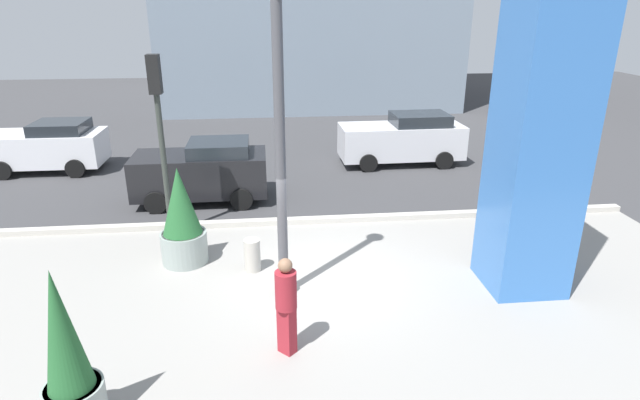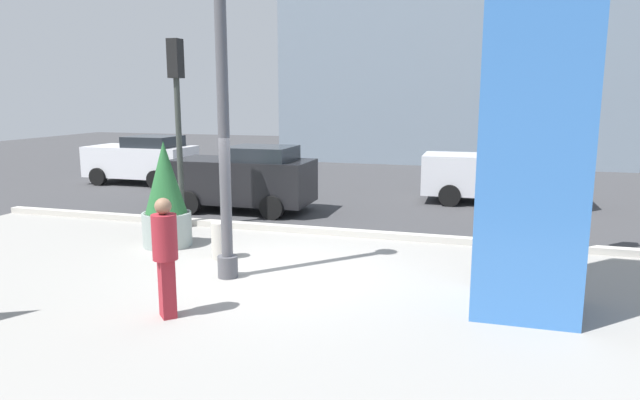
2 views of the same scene
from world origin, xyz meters
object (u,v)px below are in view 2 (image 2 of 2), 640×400
object	(u,v)px
lamp_post	(223,111)
pedestrian_on_sidewalk	(165,252)
traffic_light_corner	(177,102)
car_passing_lane	(502,173)
car_curb_west	(245,178)
concrete_bollard	(220,241)
art_pillar_blue	(535,96)
potted_plant_mid_plaza	(166,199)
traffic_light_far_side	(565,111)
car_intersection	(142,159)

from	to	relation	value
lamp_post	pedestrian_on_sidewalk	xyz separation A→B (m)	(-0.02, -1.96, -1.95)
traffic_light_corner	car_passing_lane	distance (m)	9.64
car_passing_lane	car_curb_west	xyz separation A→B (m)	(-6.93, -3.22, -0.01)
concrete_bollard	traffic_light_corner	distance (m)	4.08
art_pillar_blue	potted_plant_mid_plaza	distance (m)	7.70
potted_plant_mid_plaza	car_passing_lane	size ratio (longest dim) A/B	0.50
lamp_post	art_pillar_blue	world-z (taller)	art_pillar_blue
art_pillar_blue	potted_plant_mid_plaza	bearing A→B (deg)	166.16
car_passing_lane	pedestrian_on_sidewalk	distance (m)	11.84
traffic_light_corner	traffic_light_far_side	bearing A→B (deg)	-2.56
car_curb_west	pedestrian_on_sidewalk	world-z (taller)	car_curb_west
potted_plant_mid_plaza	car_intersection	xyz separation A→B (m)	(-5.71, 7.70, -0.15)
car_curb_west	art_pillar_blue	bearing A→B (deg)	-39.10
lamp_post	art_pillar_blue	distance (m)	4.97
concrete_bollard	car_intersection	xyz separation A→B (m)	(-7.26, 8.28, 0.52)
pedestrian_on_sidewalk	car_passing_lane	bearing A→B (deg)	66.18
lamp_post	art_pillar_blue	size ratio (longest dim) A/B	0.94
art_pillar_blue	traffic_light_corner	world-z (taller)	art_pillar_blue
traffic_light_far_side	car_passing_lane	distance (m)	6.38
lamp_post	traffic_light_corner	xyz separation A→B (m)	(-2.79, 3.27, 0.11)
potted_plant_mid_plaza	traffic_light_corner	xyz separation A→B (m)	(-0.58, 1.64, 2.02)
car_curb_west	car_passing_lane	bearing A→B (deg)	24.88
concrete_bollard	pedestrian_on_sidewalk	distance (m)	3.13
pedestrian_on_sidewalk	traffic_light_far_side	bearing A→B (deg)	40.19
lamp_post	pedestrian_on_sidewalk	distance (m)	2.76
traffic_light_far_side	concrete_bollard	bearing A→B (deg)	-163.86
traffic_light_corner	potted_plant_mid_plaza	bearing A→B (deg)	-70.57
concrete_bollard	car_curb_west	world-z (taller)	car_curb_west
lamp_post	car_passing_lane	xyz separation A→B (m)	(4.76, 8.88, -2.01)
traffic_light_corner	concrete_bollard	bearing A→B (deg)	-46.20
concrete_bollard	traffic_light_far_side	size ratio (longest dim) A/B	0.17
potted_plant_mid_plaza	car_curb_west	bearing A→B (deg)	89.50
traffic_light_corner	car_intersection	world-z (taller)	traffic_light_corner
concrete_bollard	car_intersection	distance (m)	11.03
lamp_post	traffic_light_far_side	xyz separation A→B (m)	(5.71, 2.89, -0.03)
car_curb_west	traffic_light_corner	bearing A→B (deg)	-104.35
traffic_light_far_side	traffic_light_corner	world-z (taller)	traffic_light_corner
concrete_bollard	car_intersection	bearing A→B (deg)	131.25
traffic_light_corner	car_intersection	size ratio (longest dim) A/B	1.17
traffic_light_corner	car_intersection	bearing A→B (deg)	130.26
art_pillar_blue	car_curb_west	bearing A→B (deg)	140.90
car_passing_lane	car_curb_west	distance (m)	7.64
concrete_bollard	car_intersection	size ratio (longest dim) A/B	0.19
traffic_light_far_side	art_pillar_blue	bearing A→B (deg)	-103.85
lamp_post	car_curb_west	size ratio (longest dim) A/B	1.55
traffic_light_corner	art_pillar_blue	bearing A→B (deg)	-23.72
lamp_post	car_intersection	bearing A→B (deg)	130.34
concrete_bollard	traffic_light_corner	size ratio (longest dim) A/B	0.17
potted_plant_mid_plaza	pedestrian_on_sidewalk	size ratio (longest dim) A/B	1.27
potted_plant_mid_plaza	car_passing_lane	bearing A→B (deg)	46.13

